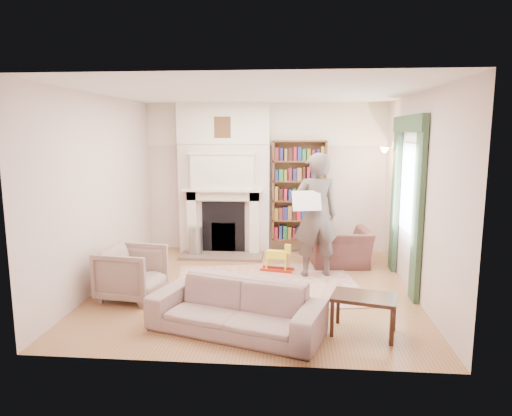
# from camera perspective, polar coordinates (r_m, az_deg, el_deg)

# --- Properties ---
(floor) EXTENTS (4.50, 4.50, 0.00)m
(floor) POSITION_cam_1_polar(r_m,az_deg,el_deg) (6.80, -0.18, -9.95)
(floor) COLOR brown
(floor) RESTS_ON ground
(ceiling) EXTENTS (4.50, 4.50, 0.00)m
(ceiling) POSITION_cam_1_polar(r_m,az_deg,el_deg) (6.44, -0.20, 14.26)
(ceiling) COLOR white
(ceiling) RESTS_ON wall_back
(wall_back) EXTENTS (4.50, 0.00, 4.50)m
(wall_back) POSITION_cam_1_polar(r_m,az_deg,el_deg) (8.71, 1.13, 3.77)
(wall_back) COLOR beige
(wall_back) RESTS_ON floor
(wall_front) EXTENTS (4.50, 0.00, 4.50)m
(wall_front) POSITION_cam_1_polar(r_m,az_deg,el_deg) (4.27, -2.88, -2.14)
(wall_front) COLOR beige
(wall_front) RESTS_ON floor
(wall_left) EXTENTS (0.00, 4.50, 4.50)m
(wall_left) POSITION_cam_1_polar(r_m,az_deg,el_deg) (7.04, -18.76, 1.93)
(wall_left) COLOR beige
(wall_left) RESTS_ON floor
(wall_right) EXTENTS (0.00, 4.50, 4.50)m
(wall_right) POSITION_cam_1_polar(r_m,az_deg,el_deg) (6.67, 19.46, 1.50)
(wall_right) COLOR beige
(wall_right) RESTS_ON floor
(fireplace) EXTENTS (1.70, 0.58, 2.80)m
(fireplace) POSITION_cam_1_polar(r_m,az_deg,el_deg) (8.59, -3.96, 3.58)
(fireplace) COLOR beige
(fireplace) RESTS_ON floor
(bookcase) EXTENTS (1.00, 0.24, 1.85)m
(bookcase) POSITION_cam_1_polar(r_m,az_deg,el_deg) (8.58, 5.41, 2.13)
(bookcase) COLOR brown
(bookcase) RESTS_ON floor
(window) EXTENTS (0.02, 0.90, 1.30)m
(window) POSITION_cam_1_polar(r_m,az_deg,el_deg) (7.04, 18.56, 2.35)
(window) COLOR silver
(window) RESTS_ON wall_right
(curtain_left) EXTENTS (0.07, 0.32, 2.40)m
(curtain_left) POSITION_cam_1_polar(r_m,az_deg,el_deg) (6.40, 19.60, -0.64)
(curtain_left) COLOR #2A4029
(curtain_left) RESTS_ON floor
(curtain_right) EXTENTS (0.07, 0.32, 2.40)m
(curtain_right) POSITION_cam_1_polar(r_m,az_deg,el_deg) (7.74, 17.02, 1.16)
(curtain_right) COLOR #2A4029
(curtain_right) RESTS_ON floor
(pelmet) EXTENTS (0.09, 1.70, 0.24)m
(pelmet) POSITION_cam_1_polar(r_m,az_deg,el_deg) (6.99, 18.60, 9.95)
(pelmet) COLOR #2A4029
(pelmet) RESTS_ON wall_right
(wall_sconce) EXTENTS (0.20, 0.24, 0.24)m
(wall_sconce) POSITION_cam_1_polar(r_m,az_deg,el_deg) (8.04, 15.47, 6.54)
(wall_sconce) COLOR gold
(wall_sconce) RESTS_ON wall_right
(rug) EXTENTS (3.01, 2.50, 0.01)m
(rug) POSITION_cam_1_polar(r_m,az_deg,el_deg) (6.93, 1.37, -9.54)
(rug) COLOR beige
(rug) RESTS_ON floor
(armchair_reading) EXTENTS (1.07, 0.96, 0.64)m
(armchair_reading) POSITION_cam_1_polar(r_m,az_deg,el_deg) (7.94, 10.45, -4.87)
(armchair_reading) COLOR #432724
(armchair_reading) RESTS_ON floor
(armchair_left) EXTENTS (0.88, 0.86, 0.71)m
(armchair_left) POSITION_cam_1_polar(r_m,az_deg,el_deg) (6.53, -15.25, -7.82)
(armchair_left) COLOR #A39B87
(armchair_left) RESTS_ON floor
(sofa) EXTENTS (2.12, 1.33, 0.58)m
(sofa) POSITION_cam_1_polar(r_m,az_deg,el_deg) (5.31, -2.54, -12.35)
(sofa) COLOR #A8968A
(sofa) RESTS_ON floor
(man_reading) EXTENTS (0.80, 0.62, 1.95)m
(man_reading) POSITION_cam_1_polar(r_m,az_deg,el_deg) (7.18, 7.48, -0.93)
(man_reading) COLOR #524742
(man_reading) RESTS_ON floor
(newspaper) EXTENTS (0.46, 0.23, 0.30)m
(newspaper) POSITION_cam_1_polar(r_m,az_deg,el_deg) (6.93, 6.35, 0.90)
(newspaper) COLOR white
(newspaper) RESTS_ON man_reading
(coffee_table) EXTENTS (0.79, 0.61, 0.45)m
(coffee_table) POSITION_cam_1_polar(r_m,az_deg,el_deg) (5.42, 13.28, -12.86)
(coffee_table) COLOR black
(coffee_table) RESTS_ON floor
(paraffin_heater) EXTENTS (0.26, 0.26, 0.55)m
(paraffin_heater) POSITION_cam_1_polar(r_m,az_deg,el_deg) (8.48, -7.58, -4.18)
(paraffin_heater) COLOR #9A9DA1
(paraffin_heater) RESTS_ON floor
(rocking_horse) EXTENTS (0.56, 0.31, 0.47)m
(rocking_horse) POSITION_cam_1_polar(r_m,az_deg,el_deg) (7.52, 2.65, -6.21)
(rocking_horse) COLOR yellow
(rocking_horse) RESTS_ON rug
(board_game) EXTENTS (0.34, 0.34, 0.03)m
(board_game) POSITION_cam_1_polar(r_m,az_deg,el_deg) (6.50, -4.68, -10.66)
(board_game) COLOR gold
(board_game) RESTS_ON rug
(game_box_lid) EXTENTS (0.35, 0.24, 0.06)m
(game_box_lid) POSITION_cam_1_polar(r_m,az_deg,el_deg) (6.81, -3.18, -9.62)
(game_box_lid) COLOR #AA1C13
(game_box_lid) RESTS_ON rug
(comic_annuals) EXTENTS (0.57, 0.58, 0.02)m
(comic_annuals) POSITION_cam_1_polar(r_m,az_deg,el_deg) (6.33, 0.83, -11.28)
(comic_annuals) COLOR red
(comic_annuals) RESTS_ON rug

